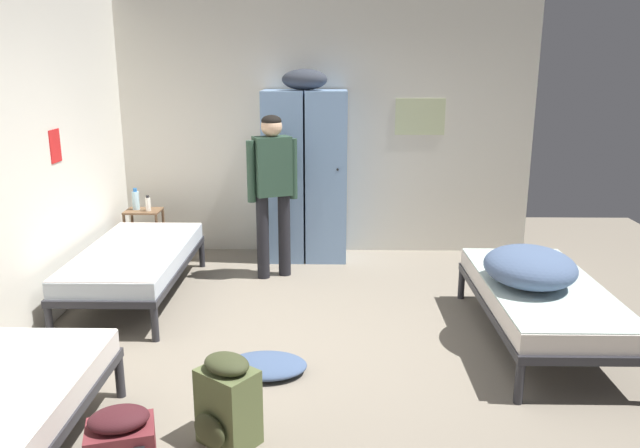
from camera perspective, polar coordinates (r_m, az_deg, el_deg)
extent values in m
plane|color=gray|center=(4.82, -0.06, -11.82)|extent=(8.58, 8.58, 0.00)
cube|color=silver|center=(7.06, 0.35, 8.89)|extent=(4.66, 0.06, 2.87)
cube|color=beige|center=(7.08, 9.15, 9.68)|extent=(0.55, 0.01, 0.40)
cube|color=red|center=(5.79, -23.09, 6.59)|extent=(0.01, 0.20, 0.28)
cube|color=#7A9ECC|center=(6.84, -3.30, 4.38)|extent=(0.44, 0.52, 1.85)
cylinder|color=black|center=(6.54, -2.43, 5.02)|extent=(0.02, 0.03, 0.02)
cube|color=#7A9ECC|center=(6.82, 0.57, 4.37)|extent=(0.44, 0.52, 1.85)
cylinder|color=black|center=(6.53, 1.62, 5.01)|extent=(0.02, 0.03, 0.02)
ellipsoid|color=#333842|center=(6.72, -1.42, 13.09)|extent=(0.48, 0.36, 0.22)
cylinder|color=brown|center=(7.08, -17.38, -1.34)|extent=(0.03, 0.03, 0.55)
cylinder|color=brown|center=(6.98, -14.65, -1.37)|extent=(0.03, 0.03, 0.55)
cylinder|color=brown|center=(7.32, -16.74, -0.75)|extent=(0.03, 0.03, 0.55)
cylinder|color=brown|center=(7.23, -14.09, -0.78)|extent=(0.03, 0.03, 0.55)
cube|color=brown|center=(7.17, -15.68, -1.69)|extent=(0.38, 0.30, 0.02)
cube|color=brown|center=(7.08, -15.88, 1.17)|extent=(0.38, 0.30, 0.02)
cylinder|color=#28282D|center=(6.19, 20.49, -5.22)|extent=(0.06, 0.06, 0.28)
cylinder|color=#28282D|center=(5.96, 12.83, -5.39)|extent=(0.06, 0.06, 0.28)
cylinder|color=#28282D|center=(4.33, 17.78, -13.74)|extent=(0.06, 0.06, 0.28)
cube|color=#28282D|center=(5.18, 19.55, -7.00)|extent=(0.90, 1.90, 0.06)
cube|color=silver|center=(5.15, 19.65, -5.97)|extent=(0.87, 1.84, 0.14)
cube|color=silver|center=(5.12, 19.72, -5.18)|extent=(0.86, 1.82, 0.01)
cylinder|color=#28282D|center=(4.41, -17.86, -13.20)|extent=(0.06, 0.06, 0.28)
cylinder|color=#28282D|center=(5.42, -23.55, -8.37)|extent=(0.06, 0.06, 0.28)
cylinder|color=#28282D|center=(5.13, -14.89, -8.89)|extent=(0.06, 0.06, 0.28)
cylinder|color=#28282D|center=(7.03, -17.50, -2.61)|extent=(0.06, 0.06, 0.28)
cylinder|color=#28282D|center=(6.81, -10.77, -2.73)|extent=(0.06, 0.06, 0.28)
cube|color=#28282D|center=(6.02, -16.52, -3.74)|extent=(0.90, 1.90, 0.06)
cube|color=silver|center=(5.99, -16.59, -2.83)|extent=(0.87, 1.84, 0.14)
cube|color=silver|center=(5.96, -16.64, -2.14)|extent=(0.86, 1.82, 0.01)
ellipsoid|color=slate|center=(5.01, 18.66, -3.72)|extent=(0.69, 0.77, 0.29)
cylinder|color=black|center=(6.37, -3.29, -1.01)|extent=(0.12, 0.12, 0.85)
cylinder|color=black|center=(6.30, -5.25, -1.22)|extent=(0.12, 0.12, 0.85)
cube|color=#284233|center=(6.18, -4.39, 5.31)|extent=(0.41, 0.33, 0.58)
cylinder|color=#284233|center=(6.25, -2.47, 5.07)|extent=(0.08, 0.08, 0.60)
cylinder|color=#284233|center=(6.12, -6.34, 4.78)|extent=(0.08, 0.08, 0.60)
sphere|color=#DBAD89|center=(6.12, -4.46, 8.91)|extent=(0.21, 0.21, 0.21)
ellipsoid|color=black|center=(6.12, -4.47, 9.40)|extent=(0.20, 0.20, 0.11)
cylinder|color=#B2DBEA|center=(7.10, -16.52, 2.07)|extent=(0.07, 0.07, 0.20)
cylinder|color=#2666B2|center=(7.07, -16.59, 3.01)|extent=(0.04, 0.04, 0.04)
cylinder|color=white|center=(7.00, -15.47, 1.75)|extent=(0.06, 0.06, 0.15)
cylinder|color=black|center=(6.98, -15.52, 2.44)|extent=(0.03, 0.03, 0.03)
cube|color=#566038|center=(3.76, -8.39, -16.20)|extent=(0.40, 0.38, 0.46)
ellipsoid|color=#383D23|center=(3.72, -10.09, -18.16)|extent=(0.24, 0.21, 0.20)
ellipsoid|color=#383D23|center=(3.63, -8.55, -12.55)|extent=(0.36, 0.35, 0.10)
cube|color=black|center=(3.89, -7.84, -14.71)|extent=(0.05, 0.05, 0.32)
cube|color=black|center=(3.78, -5.91, -15.58)|extent=(0.05, 0.05, 0.32)
ellipsoid|color=#42191E|center=(3.26, -17.95, -16.62)|extent=(0.34, 0.29, 0.10)
ellipsoid|color=#42567A|center=(4.56, -4.98, -12.79)|extent=(0.59, 0.43, 0.10)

